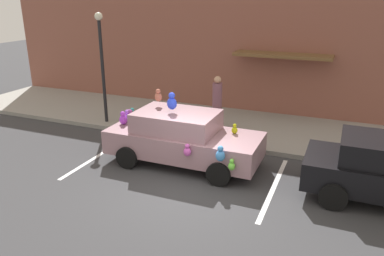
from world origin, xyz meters
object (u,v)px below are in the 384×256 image
teddy_bear_on_sidewalk (215,127)px  pedestrian_near_shopfront (217,104)px  street_lamp_post (102,57)px  plush_covered_car (182,137)px

teddy_bear_on_sidewalk → pedestrian_near_shopfront: bearing=105.7°
teddy_bear_on_sidewalk → pedestrian_near_shopfront: 1.13m
teddy_bear_on_sidewalk → street_lamp_post: bearing=178.7°
plush_covered_car → street_lamp_post: (-4.01, 2.04, 1.76)m
plush_covered_car → street_lamp_post: 4.83m
plush_covered_car → teddy_bear_on_sidewalk: bearing=80.0°
street_lamp_post → pedestrian_near_shopfront: bearing=12.0°
plush_covered_car → teddy_bear_on_sidewalk: (0.34, 1.94, -0.27)m
street_lamp_post → teddy_bear_on_sidewalk: bearing=-1.3°
plush_covered_car → teddy_bear_on_sidewalk: plush_covered_car is taller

